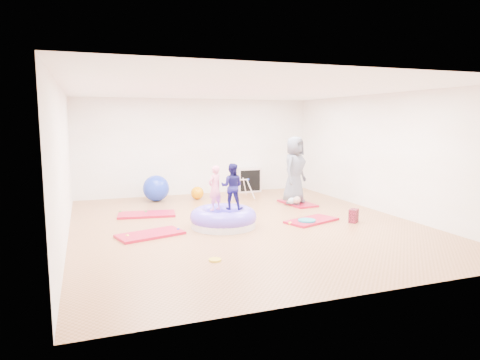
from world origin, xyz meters
name	(u,v)px	position (x,y,z in m)	size (l,w,h in m)	color
room	(245,158)	(0.00, 0.00, 1.40)	(7.01, 8.01, 2.81)	#AB744B
gym_mat_front_left	(150,234)	(-2.03, -0.27, 0.03)	(1.22, 0.61, 0.05)	maroon
gym_mat_mid_left	(147,214)	(-1.85, 1.51, 0.03)	(1.29, 0.64, 0.05)	maroon
gym_mat_center_back	(219,212)	(-0.19, 1.23, 0.02)	(1.14, 0.57, 0.05)	maroon
gym_mat_right	(312,221)	(1.42, -0.33, 0.02)	(1.17, 0.59, 0.05)	maroon
gym_mat_rear_right	(297,203)	(2.05, 1.53, 0.02)	(1.15, 0.58, 0.05)	maroon
inflatable_cushion	(223,219)	(-0.51, -0.09, 0.17)	(1.37, 1.37, 0.43)	silver
child_pink	(215,186)	(-0.66, -0.03, 0.86)	(0.34, 0.22, 0.92)	pink
child_navy	(232,184)	(-0.30, -0.04, 0.88)	(0.47, 0.36, 0.96)	#15114E
adult_caregiver	(294,170)	(1.93, 1.49, 0.91)	(0.84, 0.55, 1.72)	#545967
infant	(294,200)	(1.86, 1.33, 0.17)	(0.39, 0.40, 0.23)	#C0E1FB
ball_pit_balls	(185,220)	(-1.16, 0.62, 0.04)	(3.39, 2.40, 0.07)	#1931B9
exercise_ball_blue	(156,188)	(-1.36, 3.20, 0.35)	(0.71, 0.71, 0.71)	#1931B9
exercise_ball_orange	(197,193)	(-0.25, 3.09, 0.18)	(0.36, 0.36, 0.36)	#D47E00
infant_play_gym	(239,186)	(0.88, 2.78, 0.37)	(0.72, 0.68, 0.55)	beige
cube_shelf	(248,180)	(1.54, 3.79, 0.37)	(0.73, 0.36, 0.73)	beige
balance_disc	(307,221)	(1.25, -0.43, 0.04)	(0.38, 0.38, 0.08)	teal
backpack	(354,216)	(2.24, -0.69, 0.14)	(0.25, 0.15, 0.29)	#B32040
yellow_toy	(215,260)	(-1.29, -2.10, 0.02)	(0.20, 0.20, 0.03)	yellow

